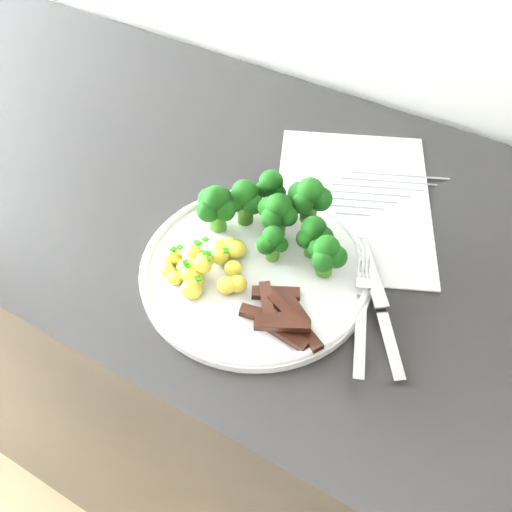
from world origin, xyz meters
TOP-DOWN VIEW (x-y plane):
  - counter at (-0.08, 1.67)m, footprint 2.41×0.60m
  - recipe_paper at (-0.09, 1.75)m, footprint 0.31×0.35m
  - plate at (-0.14, 1.57)m, footprint 0.28×0.28m
  - broccoli at (-0.15, 1.63)m, footprint 0.20×0.12m
  - potatoes at (-0.19, 1.54)m, footprint 0.11×0.10m
  - beef_strips at (-0.08, 1.52)m, footprint 0.11×0.08m
  - fork at (-0.00, 1.57)m, footprint 0.08×0.17m
  - knife at (0.02, 1.58)m, footprint 0.13×0.17m

SIDE VIEW (x-z plane):
  - counter at x=-0.08m, z-range 0.00..0.90m
  - recipe_paper at x=-0.09m, z-range 0.90..0.90m
  - plate at x=-0.14m, z-range 0.90..0.92m
  - knife at x=0.02m, z-range 0.90..0.92m
  - fork at x=0.00m, z-range 0.91..0.93m
  - beef_strips at x=-0.08m, z-range 0.91..0.93m
  - potatoes at x=-0.19m, z-range 0.90..0.94m
  - broccoli at x=-0.15m, z-range 0.92..0.99m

